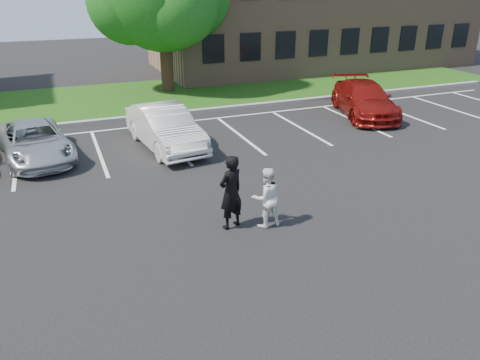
% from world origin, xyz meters
% --- Properties ---
extents(ground_plane, '(90.00, 90.00, 0.00)m').
position_xyz_m(ground_plane, '(0.00, 0.00, 0.00)').
color(ground_plane, black).
rests_on(ground_plane, ground).
extents(curb, '(40.00, 0.30, 0.15)m').
position_xyz_m(curb, '(0.00, 12.00, 0.07)').
color(curb, gray).
rests_on(curb, ground).
extents(grass_strip, '(44.00, 8.00, 0.08)m').
position_xyz_m(grass_strip, '(0.00, 16.00, 0.04)').
color(grass_strip, '#23420C').
rests_on(grass_strip, ground).
extents(stall_lines, '(34.00, 5.36, 0.01)m').
position_xyz_m(stall_lines, '(1.40, 8.95, 0.01)').
color(stall_lines, white).
rests_on(stall_lines, ground).
extents(office_building, '(22.40, 10.40, 8.30)m').
position_xyz_m(office_building, '(14.00, 21.99, 4.16)').
color(office_building, '#8C6C50').
rests_on(office_building, ground).
extents(man_black_suit, '(0.84, 0.70, 1.96)m').
position_xyz_m(man_black_suit, '(-0.27, 0.94, 0.98)').
color(man_black_suit, black).
rests_on(man_black_suit, ground).
extents(man_white_shirt, '(0.79, 0.62, 1.61)m').
position_xyz_m(man_white_shirt, '(0.59, 0.67, 0.80)').
color(man_white_shirt, white).
rests_on(man_white_shirt, ground).
extents(car_silver_minivan, '(2.84, 4.88, 1.28)m').
position_xyz_m(car_silver_minivan, '(-4.90, 8.15, 0.64)').
color(car_silver_minivan, '#B8BBC0').
rests_on(car_silver_minivan, ground).
extents(car_white_sedan, '(2.23, 4.93, 1.57)m').
position_xyz_m(car_white_sedan, '(-0.35, 7.62, 0.78)').
color(car_white_sedan, silver).
rests_on(car_white_sedan, ground).
extents(car_red_compact, '(3.61, 5.61, 1.51)m').
position_xyz_m(car_red_compact, '(9.29, 8.64, 0.76)').
color(car_red_compact, maroon).
rests_on(car_red_compact, ground).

